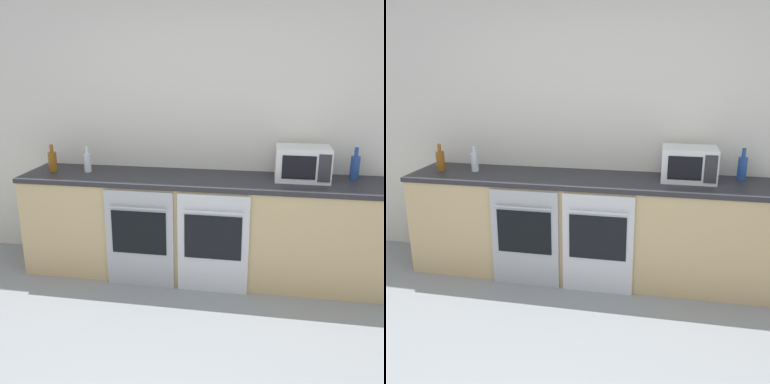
% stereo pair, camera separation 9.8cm
% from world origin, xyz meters
% --- Properties ---
extents(wall_back, '(10.00, 0.06, 2.60)m').
position_xyz_m(wall_back, '(0.00, 2.15, 1.30)').
color(wall_back, silver).
rests_on(wall_back, ground_plane).
extents(counter_back, '(3.20, 0.64, 0.92)m').
position_xyz_m(counter_back, '(0.00, 1.81, 0.46)').
color(counter_back, tan).
rests_on(counter_back, ground_plane).
extents(oven_left, '(0.59, 0.06, 0.86)m').
position_xyz_m(oven_left, '(-0.48, 1.48, 0.44)').
color(oven_left, '#A8AAAF').
rests_on(oven_left, ground_plane).
extents(oven_right, '(0.59, 0.06, 0.86)m').
position_xyz_m(oven_right, '(0.15, 1.48, 0.44)').
color(oven_right, silver).
rests_on(oven_right, ground_plane).
extents(microwave, '(0.45, 0.33, 0.29)m').
position_xyz_m(microwave, '(0.85, 1.88, 1.06)').
color(microwave, silver).
rests_on(microwave, counter_back).
extents(bottle_clear, '(0.07, 0.07, 0.24)m').
position_xyz_m(bottle_clear, '(-1.05, 1.83, 1.01)').
color(bottle_clear, silver).
rests_on(bottle_clear, counter_back).
extents(bottle_amber, '(0.08, 0.08, 0.25)m').
position_xyz_m(bottle_amber, '(-1.38, 1.80, 1.01)').
color(bottle_amber, '#8C5114').
rests_on(bottle_amber, counter_back).
extents(bottle_blue, '(0.08, 0.08, 0.28)m').
position_xyz_m(bottle_blue, '(1.30, 1.98, 1.02)').
color(bottle_blue, '#234793').
rests_on(bottle_blue, counter_back).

